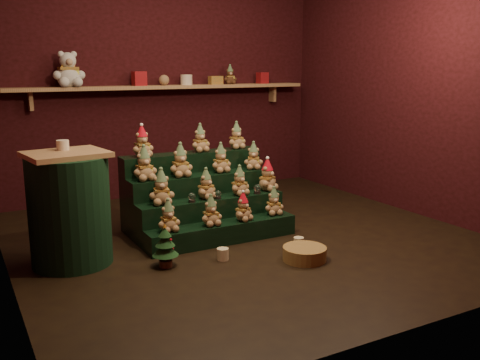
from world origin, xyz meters
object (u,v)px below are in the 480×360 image
snow_globe_b (218,195)px  mini_christmas_tree (165,246)px  snow_globe_a (192,197)px  mug_left (223,254)px  side_table (70,209)px  wicker_basket (305,254)px  riser_tier_front (223,233)px  brown_bear (230,75)px  snow_globe_c (257,189)px  white_bear (68,65)px  mug_right (299,242)px

snow_globe_b → mini_christmas_tree: bearing=-146.1°
snow_globe_a → mug_left: (0.02, -0.55, -0.36)m
side_table → wicker_basket: bearing=-35.2°
snow_globe_b → mug_left: (-0.24, -0.55, -0.35)m
snow_globe_b → riser_tier_front: bearing=-102.6°
brown_bear → mug_left: bearing=-108.5°
snow_globe_c → mug_left: size_ratio=0.93×
mug_left → snow_globe_a: bearing=92.4°
snow_globe_a → snow_globe_b: snow_globe_a is taller
white_bear → mug_left: bearing=-73.3°
snow_globe_a → side_table: bearing=-177.9°
snow_globe_a → mini_christmas_tree: snow_globe_a is taller
riser_tier_front → brown_bear: (1.06, 1.86, 1.34)m
riser_tier_front → snow_globe_b: 0.35m
snow_globe_c → mug_right: size_ratio=1.01×
riser_tier_front → white_bear: (-0.87, 1.86, 1.46)m
mini_christmas_tree → wicker_basket: size_ratio=0.99×
wicker_basket → white_bear: (-1.25, 2.58, 1.50)m
snow_globe_b → white_bear: 2.25m
snow_globe_b → snow_globe_c: size_ratio=0.86×
riser_tier_front → snow_globe_a: 0.42m
snow_globe_c → side_table: bearing=-178.7°
snow_globe_b → brown_bear: 2.24m
snow_globe_c → brown_bear: bearing=70.3°
riser_tier_front → wicker_basket: (0.38, -0.72, -0.03)m
wicker_basket → white_bear: 3.24m
riser_tier_front → mug_right: size_ratio=15.70×
riser_tier_front → mug_right: riser_tier_front is taller
mug_left → white_bear: 2.79m
side_table → mini_christmas_tree: size_ratio=2.57×
mug_left → snow_globe_b: bearing=66.9°
mug_right → snow_globe_c: bearing=96.5°
riser_tier_front → mug_left: riser_tier_front is taller
snow_globe_b → white_bear: (-0.91, 1.70, 1.16)m
brown_bear → wicker_basket: bearing=-94.2°
snow_globe_b → side_table: bearing=-178.3°
mug_left → snow_globe_c: bearing=40.5°
snow_globe_a → mug_left: snow_globe_a is taller
riser_tier_front → brown_bear: size_ratio=6.13×
mini_christmas_tree → white_bear: 2.58m
snow_globe_c → snow_globe_b: bearing=180.0°
snow_globe_a → brown_bear: 2.37m
snow_globe_a → side_table: size_ratio=0.10×
wicker_basket → white_bear: white_bear is taller
snow_globe_c → brown_bear: 2.08m
riser_tier_front → side_table: 1.33m
mug_left → white_bear: (-0.67, 2.26, 1.51)m
snow_globe_a → side_table: 1.06m
snow_globe_c → white_bear: (-1.32, 1.70, 1.15)m
snow_globe_c → brown_bear: (0.61, 1.70, 1.03)m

